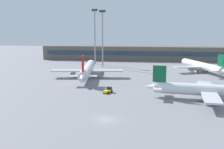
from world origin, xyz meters
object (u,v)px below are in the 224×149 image
at_px(airplane_mid, 88,69).
at_px(floodlight_tower_west, 102,35).
at_px(baggage_tug_yellow, 108,90).
at_px(floodlight_tower_east, 95,33).
at_px(airplane_near, 212,90).
at_px(airplane_far, 201,66).

xyz_separation_m(airplane_mid, floodlight_tower_west, (1.02, 29.41, 13.54)).
relative_size(baggage_tug_yellow, floodlight_tower_east, 0.13).
relative_size(floodlight_tower_west, floodlight_tower_east, 0.95).
distance_m(floodlight_tower_west, floodlight_tower_east, 13.53).
bearing_deg(floodlight_tower_west, airplane_near, -54.81).
distance_m(airplane_near, airplane_mid, 52.30).
relative_size(airplane_mid, floodlight_tower_west, 1.45).
bearing_deg(airplane_mid, airplane_near, -34.94).
bearing_deg(floodlight_tower_west, airplane_mid, -91.99).
bearing_deg(airplane_mid, floodlight_tower_east, 97.63).
distance_m(airplane_mid, floodlight_tower_west, 32.39).
height_order(airplane_mid, baggage_tug_yellow, airplane_mid).
height_order(airplane_near, airplane_far, airplane_far).
bearing_deg(baggage_tug_yellow, floodlight_tower_east, 105.29).
bearing_deg(floodlight_tower_east, airplane_near, -55.79).
height_order(airplane_near, floodlight_tower_west, floodlight_tower_west).
bearing_deg(airplane_mid, floodlight_tower_west, 88.01).
relative_size(airplane_far, floodlight_tower_west, 1.27).
bearing_deg(floodlight_tower_west, baggage_tug_yellow, -77.97).
bearing_deg(airplane_mid, baggage_tug_yellow, -63.49).
bearing_deg(baggage_tug_yellow, airplane_mid, 116.51).
relative_size(airplane_far, floodlight_tower_east, 1.21).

